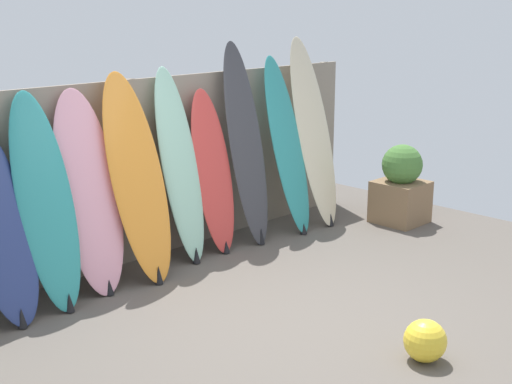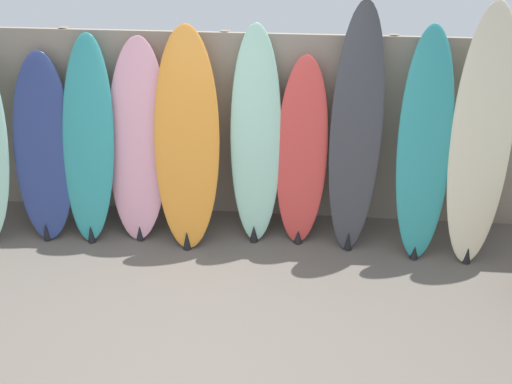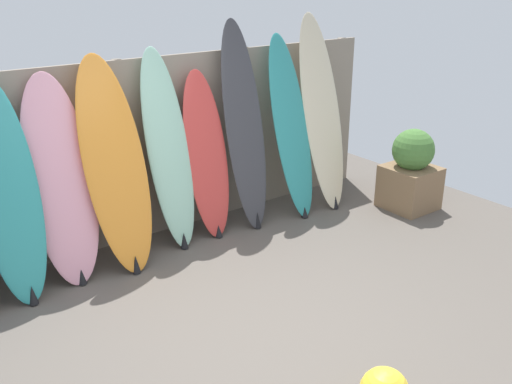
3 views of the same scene
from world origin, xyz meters
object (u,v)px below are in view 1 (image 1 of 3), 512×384
object	(u,v)px
planter_box	(401,186)
beach_ball	(425,341)
surfboard_seafoam_5	(180,167)
surfboard_charcoal_7	(246,146)
surfboard_pink_3	(89,194)
surfboard_teal_8	(287,146)
surfboard_cream_9	(314,133)
surfboard_orange_4	(138,179)
surfboard_red_6	(213,173)
surfboard_teal_2	(46,203)

from	to	relation	value
planter_box	beach_ball	size ratio (longest dim) A/B	2.98
planter_box	surfboard_seafoam_5	bearing A→B (deg)	161.94
surfboard_charcoal_7	beach_ball	world-z (taller)	surfboard_charcoal_7
surfboard_pink_3	surfboard_teal_8	xyz separation A→B (m)	(2.50, -0.05, 0.08)
surfboard_seafoam_5	beach_ball	distance (m)	3.00
surfboard_teal_8	planter_box	distance (m)	1.48
surfboard_pink_3	surfboard_cream_9	size ratio (longest dim) A/B	0.84
surfboard_orange_4	planter_box	world-z (taller)	surfboard_orange_4
surfboard_orange_4	surfboard_cream_9	size ratio (longest dim) A/B	0.89
surfboard_pink_3	surfboard_cream_9	bearing A→B (deg)	-0.91
surfboard_orange_4	surfboard_cream_9	distance (m)	2.49
surfboard_pink_3	surfboard_charcoal_7	bearing A→B (deg)	0.08
surfboard_red_6	surfboard_charcoal_7	xyz separation A→B (m)	(0.45, -0.02, 0.22)
surfboard_red_6	surfboard_teal_8	xyz separation A→B (m)	(1.03, -0.08, 0.15)
surfboard_teal_2	surfboard_red_6	size ratio (longest dim) A/B	1.09
surfboard_teal_2	surfboard_seafoam_5	xyz separation A→B (m)	(1.50, 0.08, 0.05)
surfboard_orange_4	surfboard_teal_8	size ratio (longest dim) A/B	0.98
surfboard_pink_3	beach_ball	xyz separation A→B (m)	(0.93, -2.85, -0.73)
surfboard_teal_2	surfboard_teal_8	size ratio (longest dim) A/B	0.93
surfboard_cream_9	beach_ball	distance (m)	3.57
surfboard_orange_4	surfboard_seafoam_5	world-z (taller)	surfboard_seafoam_5
surfboard_cream_9	beach_ball	world-z (taller)	surfboard_cream_9
surfboard_teal_2	planter_box	size ratio (longest dim) A/B	1.96
surfboard_orange_4	surfboard_teal_8	world-z (taller)	surfboard_teal_8
surfboard_teal_8	surfboard_red_6	bearing A→B (deg)	175.74
surfboard_seafoam_5	surfboard_orange_4	bearing A→B (deg)	-168.17
surfboard_red_6	surfboard_teal_8	world-z (taller)	surfboard_teal_8
surfboard_teal_8	surfboard_cream_9	xyz separation A→B (m)	(0.45, 0.01, 0.09)
planter_box	surfboard_red_6	bearing A→B (deg)	159.38
surfboard_orange_4	surfboard_teal_2	bearing A→B (deg)	177.39
surfboard_orange_4	surfboard_seafoam_5	xyz separation A→B (m)	(0.59, 0.12, 0.00)
surfboard_pink_3	surfboard_charcoal_7	xyz separation A→B (m)	(1.92, 0.00, 0.16)
surfboard_teal_2	surfboard_pink_3	bearing A→B (deg)	4.56
surfboard_teal_2	surfboard_charcoal_7	distance (m)	2.37
surfboard_teal_2	surfboard_red_6	distance (m)	1.91
surfboard_teal_8	beach_ball	size ratio (longest dim) A/B	6.29
beach_ball	surfboard_red_6	bearing A→B (deg)	79.27
surfboard_pink_3	surfboard_red_6	distance (m)	1.47
surfboard_red_6	planter_box	size ratio (longest dim) A/B	1.80
surfboard_orange_4	surfboard_charcoal_7	bearing A→B (deg)	3.10
surfboard_charcoal_7	surfboard_cream_9	size ratio (longest dim) A/B	0.99
surfboard_teal_8	surfboard_cream_9	size ratio (longest dim) A/B	0.91
surfboard_seafoam_5	surfboard_teal_2	bearing A→B (deg)	-176.82
planter_box	surfboard_orange_4	bearing A→B (deg)	167.24
surfboard_orange_4	planter_box	size ratio (longest dim) A/B	2.07
surfboard_teal_2	planter_box	distance (m)	4.19
surfboard_teal_2	surfboard_orange_4	xyz separation A→B (m)	(0.90, -0.04, 0.05)
surfboard_teal_2	surfboard_orange_4	bearing A→B (deg)	-2.61
surfboard_teal_8	surfboard_teal_2	bearing A→B (deg)	179.65
surfboard_pink_3	surfboard_red_6	bearing A→B (deg)	0.94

